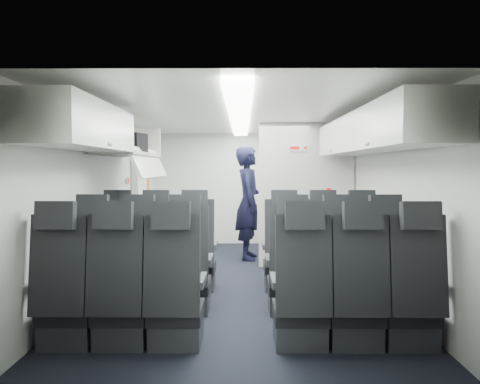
{
  "coord_description": "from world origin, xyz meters",
  "views": [
    {
      "loc": [
        0.04,
        -6.13,
        1.49
      ],
      "look_at": [
        0.0,
        0.4,
        1.15
      ],
      "focal_mm": 35.0,
      "sensor_mm": 36.0,
      "label": 1
    }
  ],
  "objects_px": {
    "flight_attendant": "(249,203)",
    "galley_unit": "(291,196)",
    "seat_row_mid": "(239,275)",
    "boarding_door": "(141,200)",
    "seat_row_front": "(240,258)",
    "carry_on_bag": "(128,144)",
    "seat_row_rear": "(238,300)"
  },
  "relations": [
    {
      "from": "flight_attendant",
      "to": "galley_unit",
      "type": "bearing_deg",
      "value": -30.7
    },
    {
      "from": "seat_row_mid",
      "to": "boarding_door",
      "type": "distance_m",
      "value": 3.45
    },
    {
      "from": "seat_row_front",
      "to": "flight_attendant",
      "type": "height_order",
      "value": "flight_attendant"
    },
    {
      "from": "seat_row_front",
      "to": "carry_on_bag",
      "type": "relative_size",
      "value": 8.04
    },
    {
      "from": "seat_row_rear",
      "to": "flight_attendant",
      "type": "relative_size",
      "value": 1.81
    },
    {
      "from": "galley_unit",
      "to": "seat_row_front",
      "type": "bearing_deg",
      "value": -106.28
    },
    {
      "from": "boarding_door",
      "to": "galley_unit",
      "type": "bearing_deg",
      "value": 24.28
    },
    {
      "from": "seat_row_rear",
      "to": "galley_unit",
      "type": "relative_size",
      "value": 1.75
    },
    {
      "from": "seat_row_front",
      "to": "seat_row_rear",
      "type": "height_order",
      "value": "same"
    },
    {
      "from": "seat_row_mid",
      "to": "flight_attendant",
      "type": "xyz_separation_m",
      "value": [
        0.14,
        2.89,
        0.52
      ]
    },
    {
      "from": "seat_row_mid",
      "to": "boarding_door",
      "type": "relative_size",
      "value": 1.79
    },
    {
      "from": "boarding_door",
      "to": "flight_attendant",
      "type": "height_order",
      "value": "boarding_door"
    },
    {
      "from": "seat_row_front",
      "to": "galley_unit",
      "type": "height_order",
      "value": "galley_unit"
    },
    {
      "from": "seat_row_front",
      "to": "boarding_door",
      "type": "relative_size",
      "value": 1.79
    },
    {
      "from": "seat_row_front",
      "to": "flight_attendant",
      "type": "relative_size",
      "value": 1.81
    },
    {
      "from": "boarding_door",
      "to": "flight_attendant",
      "type": "relative_size",
      "value": 1.01
    },
    {
      "from": "flight_attendant",
      "to": "seat_row_front",
      "type": "bearing_deg",
      "value": 178.03
    },
    {
      "from": "seat_row_rear",
      "to": "boarding_door",
      "type": "bearing_deg",
      "value": 112.87
    },
    {
      "from": "seat_row_front",
      "to": "seat_row_rear",
      "type": "xyz_separation_m",
      "value": [
        0.0,
        -1.8,
        0.0
      ]
    },
    {
      "from": "flight_attendant",
      "to": "carry_on_bag",
      "type": "relative_size",
      "value": 4.44
    },
    {
      "from": "seat_row_front",
      "to": "seat_row_mid",
      "type": "bearing_deg",
      "value": -90.0
    },
    {
      "from": "boarding_door",
      "to": "carry_on_bag",
      "type": "distance_m",
      "value": 2.09
    },
    {
      "from": "seat_row_mid",
      "to": "flight_attendant",
      "type": "relative_size",
      "value": 1.81
    },
    {
      "from": "flight_attendant",
      "to": "seat_row_rear",
      "type": "bearing_deg",
      "value": 179.9
    },
    {
      "from": "seat_row_mid",
      "to": "carry_on_bag",
      "type": "height_order",
      "value": "carry_on_bag"
    },
    {
      "from": "galley_unit",
      "to": "flight_attendant",
      "type": "bearing_deg",
      "value": -122.67
    },
    {
      "from": "seat_row_rear",
      "to": "carry_on_bag",
      "type": "height_order",
      "value": "carry_on_bag"
    },
    {
      "from": "seat_row_mid",
      "to": "flight_attendant",
      "type": "bearing_deg",
      "value": 87.29
    },
    {
      "from": "seat_row_front",
      "to": "galley_unit",
      "type": "bearing_deg",
      "value": 73.72
    },
    {
      "from": "seat_row_mid",
      "to": "galley_unit",
      "type": "distance_m",
      "value": 4.3
    },
    {
      "from": "carry_on_bag",
      "to": "flight_attendant",
      "type": "bearing_deg",
      "value": 65.56
    },
    {
      "from": "boarding_door",
      "to": "carry_on_bag",
      "type": "height_order",
      "value": "carry_on_bag"
    }
  ]
}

